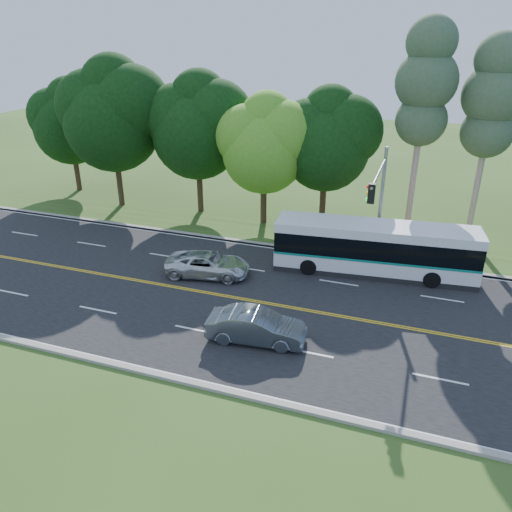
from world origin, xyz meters
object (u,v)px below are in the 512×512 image
(transit_bus, at_px, (374,249))
(traffic_signal, at_px, (378,196))
(sedan, at_px, (256,327))
(suv, at_px, (208,264))

(transit_bus, bearing_deg, traffic_signal, -150.00)
(sedan, bearing_deg, transit_bus, -31.43)
(transit_bus, relative_size, sedan, 2.57)
(traffic_signal, height_order, transit_bus, traffic_signal)
(traffic_signal, height_order, sedan, traffic_signal)
(traffic_signal, relative_size, suv, 1.46)
(traffic_signal, distance_m, sedan, 10.42)
(transit_bus, bearing_deg, suv, -164.49)
(traffic_signal, bearing_deg, sedan, -114.47)
(transit_bus, xyz_separation_m, sedan, (-4.09, -8.85, -0.73))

